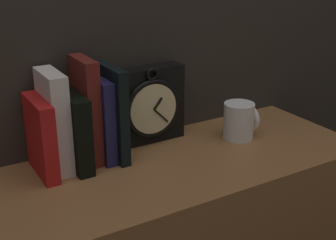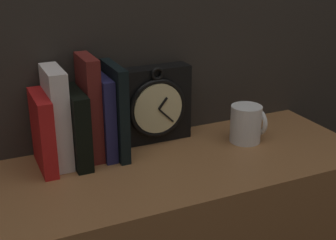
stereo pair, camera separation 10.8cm
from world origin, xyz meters
name	(u,v)px [view 1 (the left image)]	position (x,y,z in m)	size (l,w,h in m)	color
clock	(148,106)	(0.03, 0.15, 0.93)	(0.20, 0.07, 0.21)	black
book_slot0_red	(41,138)	(-0.27, 0.11, 0.91)	(0.03, 0.15, 0.18)	red
book_slot1_white	(54,122)	(-0.23, 0.12, 0.94)	(0.04, 0.12, 0.23)	white
book_slot2_black	(74,131)	(-0.19, 0.10, 0.92)	(0.04, 0.15, 0.18)	black
book_slot3_maroon	(86,111)	(-0.15, 0.12, 0.95)	(0.03, 0.11, 0.25)	maroon
book_slot4_navy	(100,119)	(-0.12, 0.12, 0.93)	(0.03, 0.13, 0.20)	#20204E
book_slot5_black	(112,113)	(-0.09, 0.11, 0.94)	(0.02, 0.14, 0.23)	black
mug	(240,121)	(0.25, 0.04, 0.87)	(0.09, 0.08, 0.10)	white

